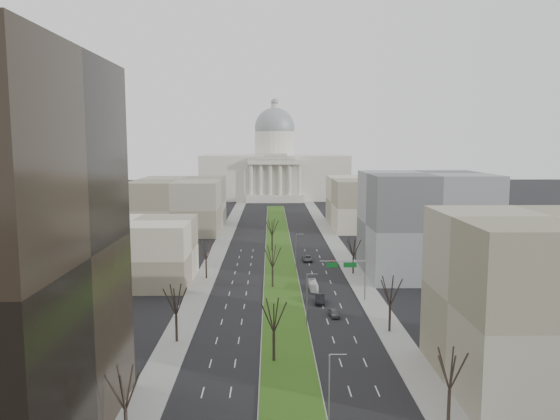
{
  "coord_description": "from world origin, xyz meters",
  "views": [
    {
      "loc": [
        -2.43,
        -34.61,
        31.18
      ],
      "look_at": [
        0.07,
        107.48,
        13.45
      ],
      "focal_mm": 35.0,
      "sensor_mm": 36.0,
      "label": 1
    }
  ],
  "objects": [
    {
      "name": "car_grey_far",
      "position": [
        7.25,
        106.12,
        0.74
      ],
      "size": [
        2.52,
        5.33,
        1.47
      ],
      "primitive_type": "imported",
      "rotation": [
        0.0,
        0.0,
        0.01
      ],
      "color": "#505158",
      "rests_on": "ground"
    },
    {
      "name": "tree_median_c",
      "position": [
        -2.0,
        120.0,
        7.0
      ],
      "size": [
        5.4,
        5.4,
        9.72
      ],
      "color": "black",
      "rests_on": "ground"
    },
    {
      "name": "streetlamp_median_a",
      "position": [
        3.76,
        20.0,
        4.81
      ],
      "size": [
        1.9,
        0.2,
        9.16
      ],
      "color": "gray",
      "rests_on": "ground"
    },
    {
      "name": "streetlamp_median_c",
      "position": [
        3.76,
        95.0,
        4.81
      ],
      "size": [
        1.9,
        0.2,
        9.16
      ],
      "color": "gray",
      "rests_on": "ground"
    },
    {
      "name": "building_far_right",
      "position": [
        35.0,
        165.0,
        9.0
      ],
      "size": [
        30.0,
        40.0,
        18.0
      ],
      "primitive_type": "cube",
      "color": "gray",
      "rests_on": "ground"
    },
    {
      "name": "box_van",
      "position": [
        6.62,
        78.03,
        0.93
      ],
      "size": [
        1.68,
        6.72,
        1.87
      ],
      "primitive_type": "imported",
      "rotation": [
        0.0,
        0.0,
        0.02
      ],
      "color": "white",
      "rests_on": "ground"
    },
    {
      "name": "capitol",
      "position": [
        0.0,
        269.59,
        16.31
      ],
      "size": [
        80.0,
        46.0,
        55.0
      ],
      "color": "beige",
      "rests_on": "ground"
    },
    {
      "name": "tree_right_near",
      "position": [
        17.2,
        22.0,
        6.69
      ],
      "size": [
        5.16,
        5.16,
        9.29
      ],
      "color": "black",
      "rests_on": "ground"
    },
    {
      "name": "streetlamp_median_b",
      "position": [
        3.76,
        55.0,
        4.81
      ],
      "size": [
        1.9,
        0.2,
        9.16
      ],
      "color": "gray",
      "rests_on": "ground"
    },
    {
      "name": "sidewalk_left",
      "position": [
        -17.5,
        95.0,
        0.07
      ],
      "size": [
        5.0,
        330.0,
        0.15
      ],
      "primitive_type": "cube",
      "color": "gray",
      "rests_on": "ground"
    },
    {
      "name": "tree_right_far",
      "position": [
        17.2,
        92.0,
        6.53
      ],
      "size": [
        5.04,
        5.04,
        9.07
      ],
      "color": "black",
      "rests_on": "ground"
    },
    {
      "name": "mast_arm_signs",
      "position": [
        13.49,
        70.03,
        6.11
      ],
      "size": [
        9.12,
        0.24,
        8.09
      ],
      "color": "gray",
      "rests_on": "ground"
    },
    {
      "name": "sidewalk_right",
      "position": [
        17.5,
        95.0,
        0.07
      ],
      "size": [
        5.0,
        330.0,
        0.15
      ],
      "primitive_type": "cube",
      "color": "gray",
      "rests_on": "ground"
    },
    {
      "name": "tree_left_far",
      "position": [
        -17.2,
        88.0,
        6.84
      ],
      "size": [
        5.28,
        5.28,
        9.5
      ],
      "color": "black",
      "rests_on": "ground"
    },
    {
      "name": "car_black",
      "position": [
        7.17,
        68.47,
        0.86
      ],
      "size": [
        2.26,
        5.37,
        1.72
      ],
      "primitive_type": "imported",
      "rotation": [
        0.0,
        0.0,
        -0.08
      ],
      "color": "black",
      "rests_on": "ground"
    },
    {
      "name": "car_red",
      "position": [
        13.5,
        101.09,
        0.64
      ],
      "size": [
        1.96,
        4.49,
        1.29
      ],
      "primitive_type": "imported",
      "rotation": [
        0.0,
        0.0,
        -0.04
      ],
      "color": "#610D0E",
      "rests_on": "ground"
    },
    {
      "name": "tree_left_near",
      "position": [
        -17.2,
        18.0,
        6.61
      ],
      "size": [
        5.1,
        5.1,
        9.18
      ],
      "color": "black",
      "rests_on": "ground"
    },
    {
      "name": "tree_median_a",
      "position": [
        -2.0,
        40.0,
        7.0
      ],
      "size": [
        5.4,
        5.4,
        9.72
      ],
      "color": "black",
      "rests_on": "ground"
    },
    {
      "name": "ground",
      "position": [
        0.0,
        120.0,
        0.0
      ],
      "size": [
        600.0,
        600.0,
        0.0
      ],
      "primitive_type": "plane",
      "color": "black",
      "rests_on": "ground"
    },
    {
      "name": "building_beige_left",
      "position": [
        -33.0,
        85.0,
        7.0
      ],
      "size": [
        26.0,
        22.0,
        14.0
      ],
      "primitive_type": "cube",
      "color": "gray",
      "rests_on": "ground"
    },
    {
      "name": "tree_right_mid",
      "position": [
        17.2,
        52.0,
        7.16
      ],
      "size": [
        5.52,
        5.52,
        9.94
      ],
      "color": "black",
      "rests_on": "ground"
    },
    {
      "name": "building_grey_right",
      "position": [
        34.0,
        92.0,
        12.0
      ],
      "size": [
        28.0,
        26.0,
        24.0
      ],
      "primitive_type": "cube",
      "color": "#5D5F62",
      "rests_on": "ground"
    },
    {
      "name": "building_far_left",
      "position": [
        -35.0,
        160.0,
        9.0
      ],
      "size": [
        30.0,
        40.0,
        18.0
      ],
      "primitive_type": "cube",
      "color": "gray",
      "rests_on": "ground"
    },
    {
      "name": "car_grey_near",
      "position": [
        8.93,
        60.09,
        0.67
      ],
      "size": [
        2.0,
        4.09,
        1.34
      ],
      "primitive_type": "imported",
      "rotation": [
        0.0,
        0.0,
        0.11
      ],
      "color": "#565A5F",
      "rests_on": "ground"
    },
    {
      "name": "tree_median_b",
      "position": [
        -2.0,
        80.0,
        7.0
      ],
      "size": [
        5.4,
        5.4,
        9.72
      ],
      "color": "black",
      "rests_on": "ground"
    },
    {
      "name": "building_tan_right",
      "position": [
        33.0,
        32.0,
        11.0
      ],
      "size": [
        26.0,
        24.0,
        22.0
      ],
      "primitive_type": "cube",
      "color": "gray",
      "rests_on": "ground"
    },
    {
      "name": "tree_left_mid",
      "position": [
        -17.2,
        48.0,
        7.0
      ],
      "size": [
        5.4,
        5.4,
        9.72
      ],
      "color": "black",
      "rests_on": "ground"
    },
    {
      "name": "median",
      "position": [
        0.0,
        118.99,
        0.1
      ],
      "size": [
        8.0,
        222.03,
        0.2
      ],
      "color": "#999993",
      "rests_on": "ground"
    }
  ]
}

